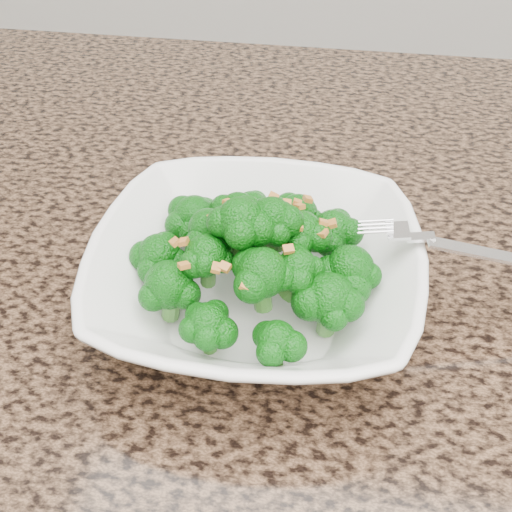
# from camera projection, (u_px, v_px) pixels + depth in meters

# --- Properties ---
(granite_counter) EXTENTS (1.64, 1.04, 0.03)m
(granite_counter) POSITION_uv_depth(u_px,v_px,m) (393.00, 323.00, 0.52)
(granite_counter) COLOR brown
(granite_counter) RESTS_ON cabinet
(bowl) EXTENTS (0.26, 0.26, 0.06)m
(bowl) POSITION_uv_depth(u_px,v_px,m) (256.00, 275.00, 0.49)
(bowl) COLOR white
(bowl) RESTS_ON granite_counter
(broccoli_pile) EXTENTS (0.22, 0.22, 0.07)m
(broccoli_pile) POSITION_uv_depth(u_px,v_px,m) (256.00, 207.00, 0.45)
(broccoli_pile) COLOR #0A5F0B
(broccoli_pile) RESTS_ON bowl
(garlic_topping) EXTENTS (0.13, 0.13, 0.01)m
(garlic_topping) POSITION_uv_depth(u_px,v_px,m) (256.00, 162.00, 0.43)
(garlic_topping) COLOR #C27B2F
(garlic_topping) RESTS_ON broccoli_pile
(fork) EXTENTS (0.17, 0.04, 0.01)m
(fork) POSITION_uv_depth(u_px,v_px,m) (426.00, 238.00, 0.47)
(fork) COLOR silver
(fork) RESTS_ON bowl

